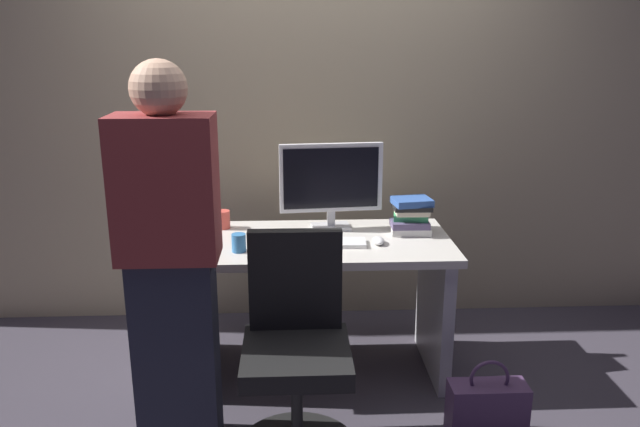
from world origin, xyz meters
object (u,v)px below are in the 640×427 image
person_at_desk (170,260)px  book_stack (411,216)px  cup_near_keyboard (239,243)px  mouse (378,241)px  keyboard (322,243)px  handbag (487,410)px  monitor (331,181)px  desk (320,282)px  cup_by_monitor (223,220)px  office_chair (296,357)px

person_at_desk → book_stack: bearing=30.2°
cup_near_keyboard → mouse: bearing=6.8°
keyboard → handbag: 1.07m
monitor → keyboard: 0.37m
desk → cup_by_monitor: (-0.50, 0.21, 0.28)m
keyboard → book_stack: bearing=21.9°
cup_by_monitor → office_chair: bearing=-66.0°
keyboard → cup_by_monitor: bearing=153.0°
handbag → person_at_desk: bearing=177.9°
cup_by_monitor → handbag: bearing=-34.4°
mouse → cup_near_keyboard: cup_near_keyboard is taller
book_stack → handbag: size_ratio=0.56×
keyboard → office_chair: bearing=-100.6°
cup_by_monitor → book_stack: 0.99m
book_stack → handbag: book_stack is taller
desk → keyboard: keyboard is taller
person_at_desk → cup_near_keyboard: person_at_desk is taller
keyboard → cup_near_keyboard: cup_near_keyboard is taller
office_chair → mouse: size_ratio=9.40×
person_at_desk → cup_near_keyboard: 0.48m
cup_by_monitor → mouse: bearing=-20.7°
book_stack → cup_near_keyboard: bearing=-164.4°
handbag → office_chair: bearing=-178.6°
office_chair → person_at_desk: (-0.51, 0.07, 0.41)m
monitor → cup_by_monitor: monitor is taller
monitor → mouse: size_ratio=5.40×
desk → person_at_desk: person_at_desk is taller
person_at_desk → cup_by_monitor: size_ratio=17.08×
book_stack → office_chair: bearing=-130.1°
cup_near_keyboard → book_stack: 0.90m
mouse → handbag: size_ratio=0.26×
cup_near_keyboard → cup_by_monitor: (-0.11, 0.38, 0.00)m
desk → person_at_desk: 0.92m
office_chair → person_at_desk: bearing=172.3°
cup_near_keyboard → cup_by_monitor: 0.40m
desk → mouse: (0.29, -0.09, 0.25)m
person_at_desk → cup_by_monitor: (0.13, 0.78, -0.06)m
office_chair → keyboard: (0.13, 0.56, 0.31)m
office_chair → person_at_desk: 0.66m
person_at_desk → cup_by_monitor: person_at_desk is taller
monitor → person_at_desk: bearing=-133.0°
office_chair → mouse: (0.41, 0.55, 0.32)m
keyboard → mouse: size_ratio=4.30×
office_chair → monitor: (0.20, 0.82, 0.56)m
person_at_desk → monitor: person_at_desk is taller
cup_near_keyboard → cup_by_monitor: size_ratio=0.91×
desk → cup_by_monitor: size_ratio=13.80×
cup_near_keyboard → keyboard: bearing=11.7°
desk → cup_near_keyboard: cup_near_keyboard is taller
office_chair → mouse: 0.76m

